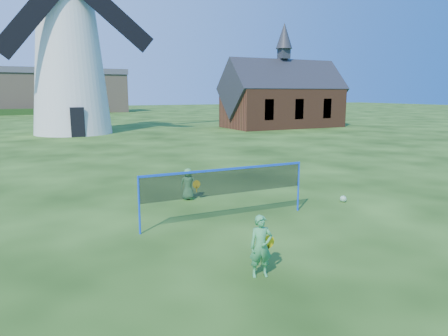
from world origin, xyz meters
TOP-DOWN VIEW (x-y plane):
  - ground at (0.00, 0.00)m, footprint 220.00×220.00m
  - windmill at (-0.91, 29.21)m, footprint 13.69×6.69m
  - chapel at (19.96, 27.08)m, footprint 12.67×6.15m
  - badminton_net at (0.12, 0.21)m, footprint 5.05×0.05m
  - player_girl at (-0.83, -3.33)m, footprint 0.68×0.41m
  - player_boy at (0.03, 2.97)m, footprint 0.67×0.53m
  - play_ball at (4.61, 0.38)m, footprint 0.22×0.22m

SIDE VIEW (x-z plane):
  - ground at x=0.00m, z-range 0.00..0.00m
  - play_ball at x=4.61m, z-range 0.00..0.22m
  - player_boy at x=0.03m, z-range 0.00..1.09m
  - player_girl at x=-0.83m, z-range 0.00..1.27m
  - badminton_net at x=0.12m, z-range 0.36..1.91m
  - chapel at x=19.96m, z-range -2.34..8.37m
  - windmill at x=-0.91m, z-range -2.84..16.92m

